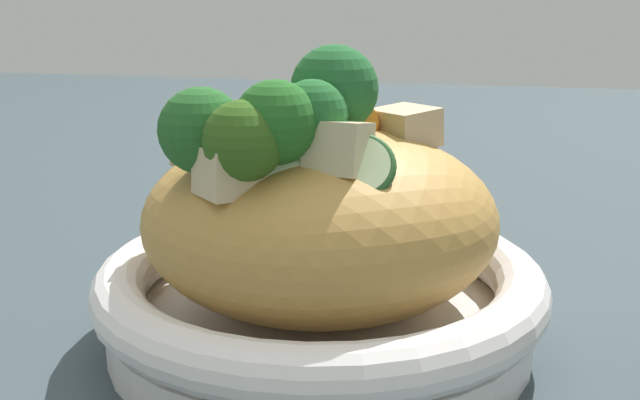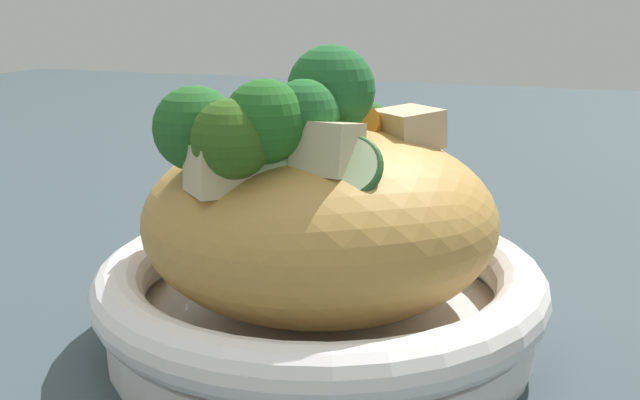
% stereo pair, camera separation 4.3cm
% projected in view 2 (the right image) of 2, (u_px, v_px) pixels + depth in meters
% --- Properties ---
extents(ground_plane, '(3.00, 3.00, 0.00)m').
position_uv_depth(ground_plane, '(320.00, 337.00, 0.46)').
color(ground_plane, '#354247').
extents(serving_bowl, '(0.28, 0.28, 0.05)m').
position_uv_depth(serving_bowl, '(320.00, 295.00, 0.45)').
color(serving_bowl, white).
rests_on(serving_bowl, ground_plane).
extents(noodle_heap, '(0.21, 0.21, 0.11)m').
position_uv_depth(noodle_heap, '(320.00, 218.00, 0.44)').
color(noodle_heap, '#B7873F').
rests_on(noodle_heap, serving_bowl).
extents(broccoli_florets, '(0.21, 0.12, 0.09)m').
position_uv_depth(broccoli_florets, '(285.00, 116.00, 0.40)').
color(broccoli_florets, '#91B071').
rests_on(broccoli_florets, serving_bowl).
extents(carrot_coins, '(0.06, 0.09, 0.03)m').
position_uv_depth(carrot_coins, '(303.00, 124.00, 0.45)').
color(carrot_coins, orange).
rests_on(carrot_coins, serving_bowl).
extents(zucchini_slices, '(0.05, 0.09, 0.04)m').
position_uv_depth(zucchini_slices, '(291.00, 164.00, 0.37)').
color(zucchini_slices, beige).
rests_on(zucchini_slices, serving_bowl).
extents(chicken_chunks, '(0.14, 0.17, 0.04)m').
position_uv_depth(chicken_chunks, '(311.00, 146.00, 0.40)').
color(chicken_chunks, '#D2B98A').
rests_on(chicken_chunks, serving_bowl).
extents(chopsticks_pair, '(0.16, 0.16, 0.01)m').
position_uv_depth(chopsticks_pair, '(304.00, 201.00, 0.76)').
color(chopsticks_pair, red).
rests_on(chopsticks_pair, ground_plane).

